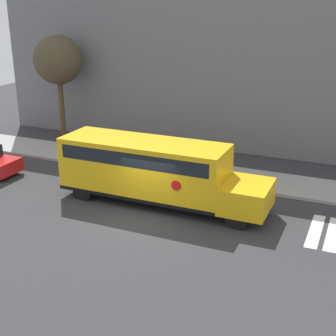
# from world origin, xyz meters

# --- Properties ---
(ground_plane) EXTENTS (60.00, 60.00, 0.00)m
(ground_plane) POSITION_xyz_m (0.00, 0.00, 0.00)
(ground_plane) COLOR #333335
(sidewalk_strip) EXTENTS (44.00, 3.00, 0.15)m
(sidewalk_strip) POSITION_xyz_m (0.00, 6.50, 0.07)
(sidewalk_strip) COLOR #9E9E99
(sidewalk_strip) RESTS_ON ground
(building_backdrop) EXTENTS (32.00, 4.00, 12.67)m
(building_backdrop) POSITION_xyz_m (0.00, 13.00, 6.34)
(building_backdrop) COLOR slate
(building_backdrop) RESTS_ON ground
(school_bus) EXTENTS (9.87, 2.57, 2.95)m
(school_bus) POSITION_xyz_m (-0.40, 1.97, 1.69)
(school_bus) COLOR yellow
(school_bus) RESTS_ON ground
(tree_near_sidewalk) EXTENTS (3.19, 3.19, 6.97)m
(tree_near_sidewalk) POSITION_xyz_m (-10.64, 9.23, 5.32)
(tree_near_sidewalk) COLOR brown
(tree_near_sidewalk) RESTS_ON ground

